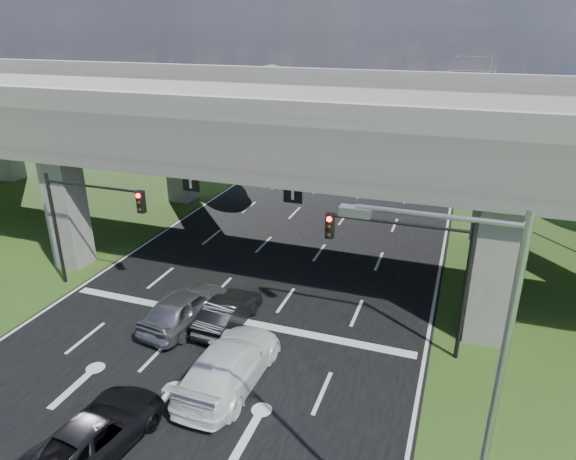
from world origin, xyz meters
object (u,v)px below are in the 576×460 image
Objects in this scene: signal_right at (411,259)px; car_silver at (185,307)px; streetlight_near at (473,401)px; car_dark at (229,312)px; streetlight_beyond at (481,98)px; car_trailing at (97,433)px; streetlight_far at (480,128)px; car_white at (229,364)px; signal_left at (87,213)px.

signal_right is 10.28m from car_silver.
streetlight_near reaches higher than signal_right.
streetlight_near reaches higher than car_dark.
streetlight_near is 1.00× the size of streetlight_beyond.
signal_right is 0.60× the size of streetlight_near.
streetlight_near reaches higher than car_trailing.
streetlight_far is 26.42m from car_white.
streetlight_beyond is 2.01× the size of car_trailing.
signal_right is 1.21× the size of car_trailing.
car_silver is at bearing 144.40° from streetlight_near.
streetlight_beyond is at bearing 63.57° from signal_left.
car_white is (-8.21, -24.62, -4.97)m from streetlight_far.
signal_left is 0.60× the size of streetlight_far.
streetlight_beyond is at bearing -100.25° from car_white.
signal_right is 1.20× the size of car_silver.
car_white reaches higher than car_trailing.
signal_left reaches higher than car_dark.
streetlight_beyond is 1.71× the size of car_white.
streetlight_near is at bearing 151.68° from car_silver.
car_silver is at bearing -171.58° from signal_right.
streetlight_beyond is at bearing 86.39° from signal_right.
streetlight_beyond is 41.74m from car_white.
streetlight_beyond is at bearing 90.00° from streetlight_near.
car_dark is at bearing -115.39° from streetlight_far.
car_trailing is at bearing 61.00° from car_white.
streetlight_near is at bearing 140.17° from car_dark.
car_silver is at bearing -75.16° from car_trailing.
car_silver is (-11.90, 8.52, -4.97)m from streetlight_near.
car_dark reaches higher than car_trailing.
car_white is (9.72, -4.56, -3.31)m from signal_left.
streetlight_beyond is (0.00, 46.00, 0.00)m from streetlight_near.
signal_right is 1.02× the size of car_white.
streetlight_far is at bearing 83.53° from signal_right.
car_silver is (6.02, -1.43, -3.31)m from signal_left.
streetlight_far is (0.00, 30.00, 0.00)m from streetlight_near.
signal_left is 0.60× the size of streetlight_near.
streetlight_far is at bearing -113.15° from car_dark.
streetlight_beyond reaches higher than signal_right.
streetlight_far is 2.01× the size of car_silver.
streetlight_beyond is 46.60m from car_trailing.
signal_left is 11.99m from car_trailing.
streetlight_far is at bearing -111.70° from car_silver.
car_dark is 0.85× the size of car_trailing.
streetlight_near is at bearing -29.02° from signal_left.
streetlight_near is at bearing -90.00° from streetlight_far.
car_dark is at bearing -89.32° from car_trailing.
signal_right is at bearing -126.97° from car_trailing.
streetlight_beyond is 2.36× the size of car_dark.
streetlight_beyond is 39.64m from car_silver.
car_dark is at bearing -6.76° from signal_left.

